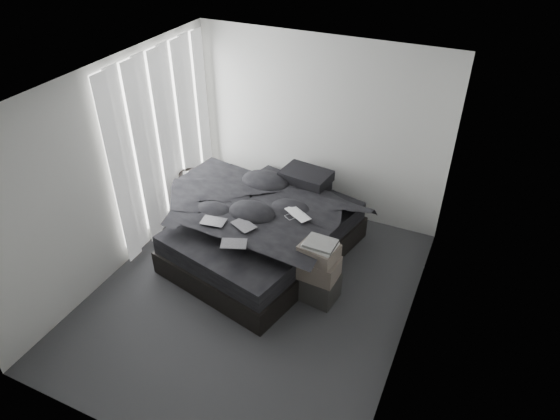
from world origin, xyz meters
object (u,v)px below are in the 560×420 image
at_px(bed, 265,244).
at_px(laptop, 294,210).
at_px(side_stand, 194,195).
at_px(box_lower, 318,286).

relative_size(bed, laptop, 6.24).
height_order(bed, side_stand, side_stand).
xyz_separation_m(bed, box_lower, (0.94, -0.48, 0.01)).
xyz_separation_m(side_stand, box_lower, (2.29, -0.88, -0.17)).
bearing_deg(box_lower, side_stand, 158.95).
relative_size(side_stand, box_lower, 1.48).
bearing_deg(bed, box_lower, -13.95).
distance_m(bed, box_lower, 1.05).
bearing_deg(side_stand, laptop, -14.00).
relative_size(bed, box_lower, 5.05).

